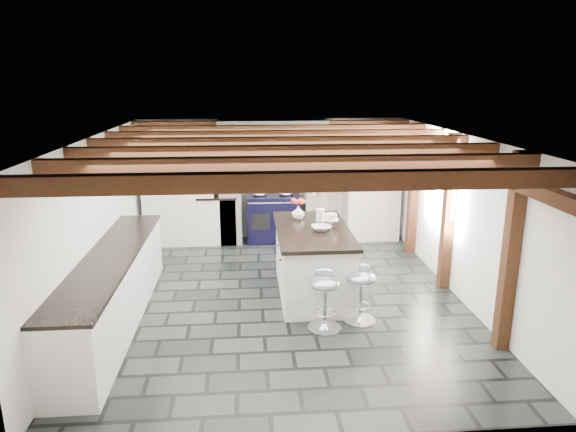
{
  "coord_description": "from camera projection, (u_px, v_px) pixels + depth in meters",
  "views": [
    {
      "loc": [
        -0.48,
        -6.77,
        3.04
      ],
      "look_at": [
        0.1,
        0.4,
        1.1
      ],
      "focal_mm": 32.0,
      "sensor_mm": 36.0,
      "label": 1
    }
  ],
  "objects": [
    {
      "name": "ground",
      "position": [
        283.0,
        297.0,
        7.34
      ],
      "size": [
        6.0,
        6.0,
        0.0
      ],
      "primitive_type": "plane",
      "color": "black",
      "rests_on": "ground"
    },
    {
      "name": "room_shell",
      "position": [
        240.0,
        203.0,
        8.38
      ],
      "size": [
        6.0,
        6.03,
        6.0
      ],
      "color": "white",
      "rests_on": "ground"
    },
    {
      "name": "range_cooker",
      "position": [
        273.0,
        217.0,
        9.8
      ],
      "size": [
        1.0,
        0.63,
        0.99
      ],
      "color": "black",
      "rests_on": "ground"
    },
    {
      "name": "kitchen_island",
      "position": [
        312.0,
        260.0,
        7.41
      ],
      "size": [
        1.03,
        1.97,
        1.3
      ],
      "rotation": [
        0.0,
        0.0,
        -0.0
      ],
      "color": "white",
      "rests_on": "ground"
    },
    {
      "name": "bar_stool_near",
      "position": [
        361.0,
        287.0,
        6.5
      ],
      "size": [
        0.46,
        0.46,
        0.77
      ],
      "rotation": [
        0.0,
        0.0,
        -0.26
      ],
      "color": "silver",
      "rests_on": "ground"
    },
    {
      "name": "bar_stool_far",
      "position": [
        325.0,
        293.0,
        6.3
      ],
      "size": [
        0.5,
        0.5,
        0.78
      ],
      "rotation": [
        0.0,
        0.0,
        -0.37
      ],
      "color": "silver",
      "rests_on": "ground"
    }
  ]
}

